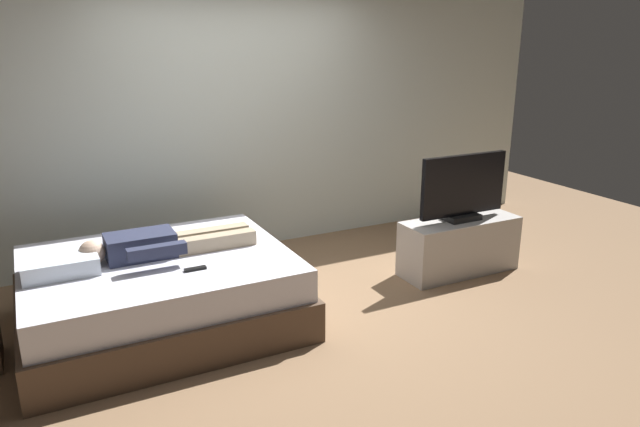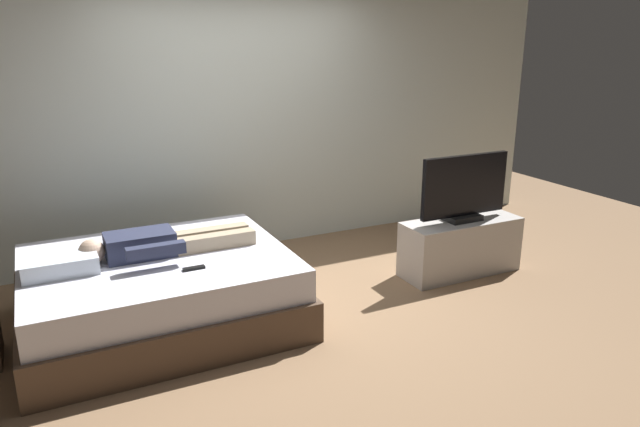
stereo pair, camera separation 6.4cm
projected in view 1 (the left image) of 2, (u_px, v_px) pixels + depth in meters
The scene contains 8 objects.
ground_plane at pixel (306, 307), 4.70m from camera, with size 10.00×10.00×0.00m, color #8C6B4C.
back_wall at pixel (271, 107), 5.83m from camera, with size 6.40×0.10×2.80m, color silver.
bed at pixel (160, 292), 4.34m from camera, with size 1.93×1.57×0.54m.
pillow at pixel (60, 265), 3.96m from camera, with size 0.48×0.34×0.12m, color white.
person at pixel (159, 244), 4.29m from camera, with size 1.26×0.46×0.18m.
remote at pixel (195, 269), 4.03m from camera, with size 0.15×0.04×0.02m, color black.
tv_stand at pixel (459, 246), 5.34m from camera, with size 1.10×0.40×0.50m, color #B7B2AD.
tv at pixel (463, 189), 5.18m from camera, with size 0.88×0.20×0.59m.
Camera 1 is at (-1.85, -3.86, 2.08)m, focal length 33.07 mm.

